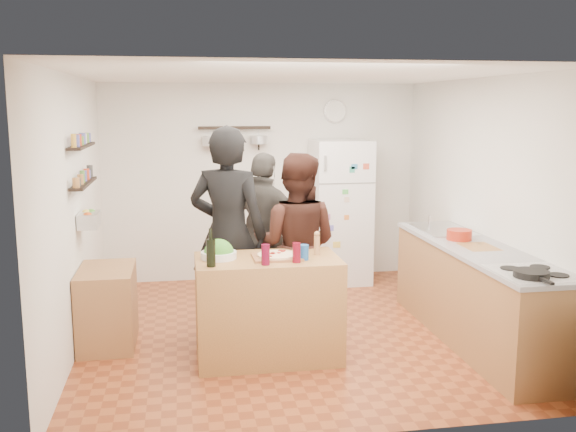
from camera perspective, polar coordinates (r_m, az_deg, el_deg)
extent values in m
plane|color=brown|center=(6.50, 0.15, -10.20)|extent=(4.20, 4.20, 0.00)
plane|color=white|center=(6.11, 0.16, 12.41)|extent=(4.20, 4.20, 0.00)
plane|color=silver|center=(8.24, -2.34, 3.01)|extent=(4.00, 0.00, 4.00)
plane|color=silver|center=(6.17, -18.48, 0.23)|extent=(0.00, 4.20, 4.20)
plane|color=silver|center=(6.81, 16.98, 1.17)|extent=(0.00, 4.20, 4.20)
cube|color=#A3753B|center=(5.72, -1.80, -8.18)|extent=(1.25, 0.72, 0.91)
cube|color=brown|center=(5.59, -0.99, -3.66)|extent=(0.42, 0.34, 0.02)
cylinder|color=#D8B78E|center=(5.58, -0.99, -3.47)|extent=(0.34, 0.34, 0.02)
cylinder|color=silver|center=(5.60, -6.17, -3.47)|extent=(0.31, 0.31, 0.06)
cylinder|color=black|center=(5.31, -6.86, -3.27)|extent=(0.08, 0.08, 0.23)
cylinder|color=#52071E|center=(5.34, -2.01, -3.46)|extent=(0.07, 0.07, 0.17)
cylinder|color=#5D0816|center=(5.42, 0.77, -3.28)|extent=(0.07, 0.07, 0.17)
cylinder|color=#9F7042|center=(5.70, 2.59, -2.63)|extent=(0.05, 0.05, 0.17)
cylinder|color=#194A8C|center=(5.52, 1.43, -3.25)|extent=(0.08, 0.08, 0.13)
imported|color=black|center=(6.08, -5.35, -1.62)|extent=(0.87, 0.73, 2.04)
imported|color=black|center=(6.20, 0.69, -2.59)|extent=(1.05, 0.94, 1.78)
imported|color=#322F2C|center=(6.70, -2.07, -1.81)|extent=(1.10, 0.90, 1.75)
cube|color=#9E7042|center=(6.37, 16.40, -6.77)|extent=(0.63, 2.63, 0.90)
cube|color=white|center=(5.44, 21.01, -4.79)|extent=(0.60, 0.62, 0.02)
cylinder|color=black|center=(5.27, 20.82, -4.83)|extent=(0.27, 0.27, 0.05)
cube|color=silver|center=(7.01, 13.56, -1.23)|extent=(0.50, 0.80, 0.03)
cube|color=olive|center=(6.26, 16.59, -2.71)|extent=(0.30, 0.40, 0.02)
cylinder|color=#A62612|center=(6.51, 14.98, -1.62)|extent=(0.24, 0.24, 0.10)
cube|color=white|center=(8.13, 4.65, 0.39)|extent=(0.70, 0.68, 1.80)
cylinder|color=silver|center=(8.34, 4.21, 9.27)|extent=(0.30, 0.03, 0.30)
cube|color=black|center=(6.32, -17.70, 2.78)|extent=(0.12, 1.00, 0.02)
cube|color=black|center=(6.29, -17.86, 5.95)|extent=(0.12, 1.00, 0.02)
cube|color=silver|center=(6.37, -17.27, -0.34)|extent=(0.18, 0.35, 0.14)
cube|color=#9E7342|center=(6.29, -15.74, -7.75)|extent=(0.50, 0.80, 0.73)
cube|color=black|center=(8.05, -4.78, 7.82)|extent=(0.90, 0.04, 0.04)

